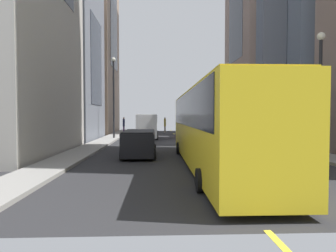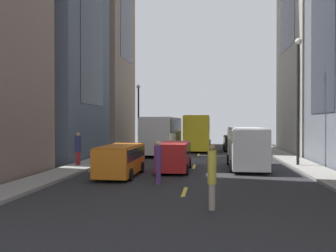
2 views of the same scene
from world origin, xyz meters
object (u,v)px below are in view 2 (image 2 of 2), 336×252
at_px(car_red_1, 174,154).
at_px(delivery_van_white, 246,145).
at_px(streetcar_yellow, 199,129).
at_px(car_orange_2, 121,158).
at_px(pedestrian_crossing_mid, 78,148).
at_px(car_black_0, 233,142).
at_px(pedestrian_waiting_curb, 212,174).
at_px(city_bus_white, 163,132).
at_px(pedestrian_crossing_near, 158,161).

bearing_deg(car_red_1, delivery_van_white, 20.11).
height_order(streetcar_yellow, car_red_1, streetcar_yellow).
xyz_separation_m(car_orange_2, pedestrian_crossing_mid, (-3.73, 3.40, 0.27)).
bearing_deg(pedestrian_crossing_mid, car_red_1, 136.86).
distance_m(streetcar_yellow, car_red_1, 18.88).
distance_m(car_black_0, pedestrian_waiting_curb, 24.64).
xyz_separation_m(city_bus_white, car_black_0, (6.76, 3.18, -1.09)).
relative_size(car_red_1, pedestrian_crossing_near, 2.22).
height_order(city_bus_white, car_black_0, city_bus_white).
height_order(city_bus_white, car_red_1, city_bus_white).
bearing_deg(pedestrian_crossing_near, car_red_1, -76.71).
bearing_deg(pedestrian_crossing_mid, city_bus_white, -144.12).
bearing_deg(city_bus_white, pedestrian_waiting_curb, -77.98).
bearing_deg(delivery_van_white, pedestrian_crossing_near, -126.89).
bearing_deg(pedestrian_waiting_curb, city_bus_white, 67.10).
distance_m(car_orange_2, pedestrian_crossing_near, 3.27).
distance_m(delivery_van_white, car_black_0, 13.76).
distance_m(delivery_van_white, car_orange_2, 8.14).
bearing_deg(car_red_1, car_orange_2, -138.05).
height_order(streetcar_yellow, pedestrian_crossing_near, streetcar_yellow).
bearing_deg(car_orange_2, pedestrian_crossing_near, -43.17).
bearing_deg(pedestrian_waiting_curb, car_red_1, 68.69).
bearing_deg(pedestrian_crossing_mid, car_orange_2, 103.49).
xyz_separation_m(car_black_0, car_red_1, (-4.44, -15.36, 0.09)).
relative_size(car_red_1, pedestrian_waiting_curb, 2.06).
bearing_deg(delivery_van_white, car_orange_2, -150.47).
relative_size(car_black_0, pedestrian_waiting_curb, 1.88).
height_order(streetcar_yellow, delivery_van_white, streetcar_yellow).
xyz_separation_m(city_bus_white, pedestrian_waiting_curb, (4.55, -21.35, -0.81)).
height_order(city_bus_white, car_orange_2, city_bus_white).
distance_m(car_orange_2, pedestrian_waiting_curb, 8.36).
distance_m(car_black_0, car_orange_2, 19.11).
bearing_deg(car_red_1, car_black_0, 73.90).
height_order(car_orange_2, pedestrian_crossing_mid, pedestrian_crossing_mid).
relative_size(car_orange_2, pedestrian_crossing_mid, 2.23).
xyz_separation_m(car_black_0, pedestrian_waiting_curb, (-2.21, -24.54, 0.28)).
distance_m(city_bus_white, car_red_1, 12.44).
distance_m(pedestrian_crossing_near, pedestrian_crossing_mid, 8.31).
distance_m(streetcar_yellow, car_black_0, 5.16).
bearing_deg(streetcar_yellow, city_bus_white, -115.23).
height_order(car_black_0, car_orange_2, car_orange_2).
bearing_deg(streetcar_yellow, car_red_1, -92.46).
xyz_separation_m(car_orange_2, pedestrian_waiting_curb, (4.88, -6.79, 0.20)).
relative_size(delivery_van_white, car_black_0, 1.46).
bearing_deg(delivery_van_white, pedestrian_crossing_mid, -176.79).
distance_m(delivery_van_white, pedestrian_crossing_near, 7.81).
relative_size(car_red_1, car_orange_2, 0.96).
bearing_deg(pedestrian_crossing_near, car_black_0, -86.58).
xyz_separation_m(pedestrian_waiting_curb, pedestrian_crossing_mid, (-8.60, 10.18, 0.07)).
xyz_separation_m(car_black_0, pedestrian_crossing_near, (-4.71, -19.98, 0.17)).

